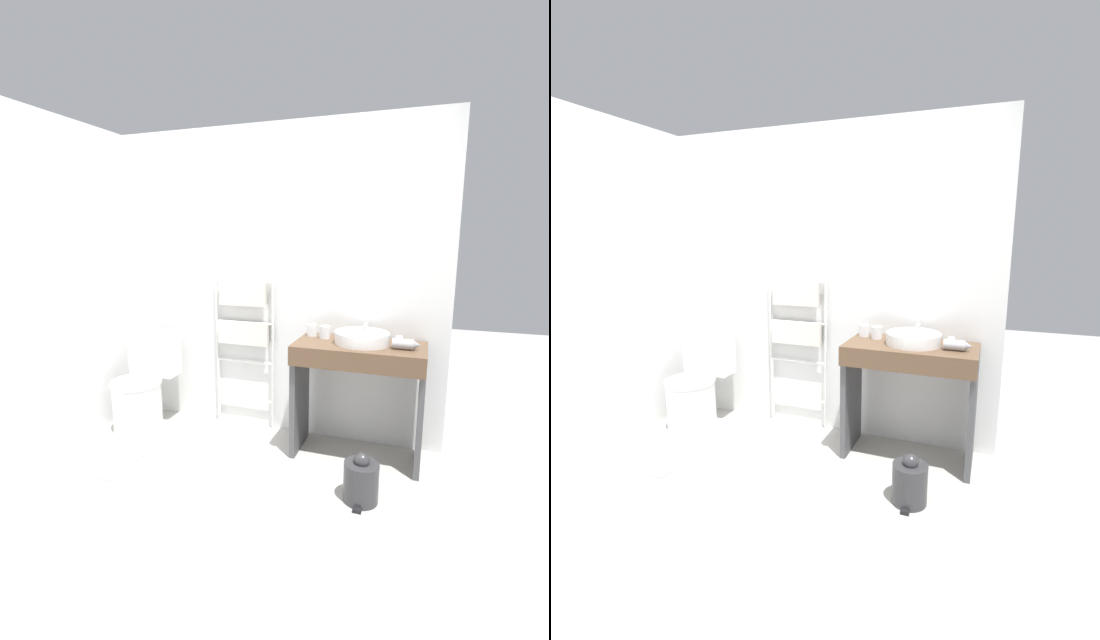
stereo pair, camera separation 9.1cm
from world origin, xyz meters
TOP-DOWN VIEW (x-y plane):
  - ground_plane at (0.00, 0.00)m, footprint 12.00×12.00m
  - wall_back at (0.00, 1.39)m, footprint 2.80×0.12m
  - wall_side at (-1.34, 0.66)m, footprint 0.12×1.98m
  - toilet at (-0.94, 0.95)m, footprint 0.41×0.56m
  - towel_radiator at (-0.17, 1.27)m, footprint 0.52×0.06m
  - vanity_counter at (0.80, 1.07)m, footprint 0.90×0.47m
  - sink_basin at (0.81, 1.09)m, footprint 0.37×0.37m
  - faucet at (0.81, 1.26)m, footprint 0.02×0.10m
  - cup_near_wall at (0.42, 1.21)m, footprint 0.08×0.08m
  - cup_near_edge at (0.53, 1.17)m, footprint 0.08×0.08m
  - hair_dryer at (1.10, 1.05)m, footprint 0.18×0.17m
  - trash_bin at (0.92, 0.54)m, footprint 0.21×0.24m
  - bath_mat at (-0.93, 0.36)m, footprint 0.56×0.36m

SIDE VIEW (x-z plane):
  - ground_plane at x=0.00m, z-range 0.00..0.00m
  - bath_mat at x=-0.93m, z-range 0.00..0.01m
  - trash_bin at x=0.92m, z-range -0.02..0.29m
  - toilet at x=-0.94m, z-range -0.07..0.75m
  - vanity_counter at x=0.80m, z-range 0.15..0.99m
  - hair_dryer at x=1.10m, z-range 0.84..0.92m
  - towel_radiator at x=-0.17m, z-range 0.25..1.52m
  - sink_basin at x=0.81m, z-range 0.85..0.93m
  - cup_near_wall at x=0.42m, z-range 0.84..0.93m
  - cup_near_edge at x=0.53m, z-range 0.84..0.94m
  - faucet at x=0.81m, z-range 0.86..0.97m
  - wall_back at x=0.00m, z-range 0.00..2.41m
  - wall_side at x=-1.34m, z-range 0.00..2.41m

